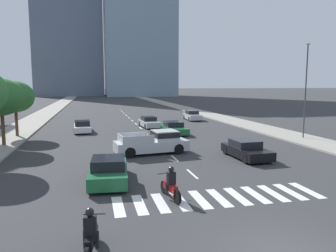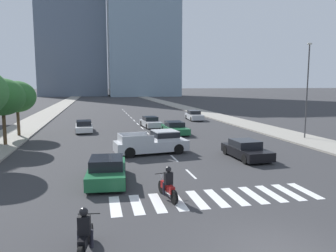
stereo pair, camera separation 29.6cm
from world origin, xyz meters
name	(u,v)px [view 2 (the right image)]	position (x,y,z in m)	size (l,w,h in m)	color
sidewalk_east	(244,123)	(13.37, 30.00, 0.07)	(4.00, 260.00, 0.15)	gray
sidewalk_west	(21,130)	(-13.37, 30.00, 0.07)	(4.00, 260.00, 0.15)	gray
crosswalk_near	(216,198)	(0.00, 5.01, 0.00)	(9.45, 2.37, 0.01)	silver
lane_divider_center	(138,124)	(0.00, 33.01, 0.00)	(0.14, 50.00, 0.01)	silver
motorcycle_lead	(85,236)	(-5.59, 1.32, 0.58)	(0.70, 2.09, 1.49)	black
motorcycle_third	(168,186)	(-2.15, 5.43, 0.58)	(0.71, 2.09, 1.49)	black
pickup_truck	(155,142)	(-1.03, 14.94, 0.81)	(5.52, 2.57, 1.67)	#B7BABF
sedan_black_0	(246,150)	(4.86, 12.01, 0.58)	(2.05, 4.35, 1.24)	black
sedan_white_1	(84,127)	(-6.52, 27.36, 0.57)	(1.92, 4.64, 1.23)	silver
sedan_green_2	(107,170)	(-4.71, 8.54, 0.61)	(2.23, 4.54, 1.34)	#1E6038
sedan_silver_3	(151,122)	(1.09, 29.48, 0.58)	(2.07, 4.44, 1.26)	#B7BABF
sedan_green_4	(175,128)	(2.70, 23.83, 0.58)	(2.06, 4.68, 1.26)	#1E6038
sedan_silver_5	(194,116)	(8.49, 35.86, 0.63)	(1.95, 4.47, 1.36)	#B7BABF
street_lamp_east	(307,84)	(13.67, 17.95, 5.08)	(0.50, 0.24, 8.63)	#3F3F42
street_tree_second	(2,97)	(-12.57, 20.33, 4.04)	(3.54, 3.54, 5.41)	#4C3823
street_tree_third	(17,97)	(-12.57, 25.22, 3.89)	(3.53, 3.53, 5.25)	#4C3823
office_tower_left_skyline	(72,7)	(-14.44, 145.62, 39.23)	(28.53, 26.72, 79.51)	slate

